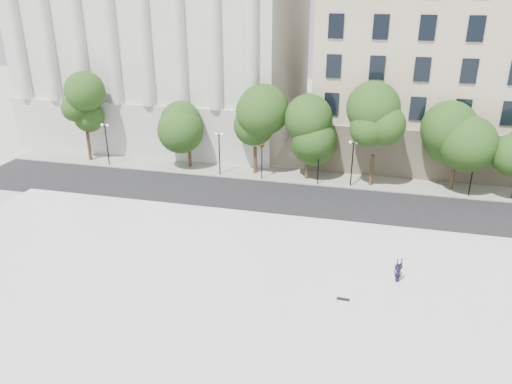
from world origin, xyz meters
TOP-DOWN VIEW (x-y plane):
  - ground at (0.00, 0.00)m, footprint 160.00×160.00m
  - plaza at (0.00, 3.00)m, footprint 44.00×22.00m
  - street at (0.00, 18.00)m, footprint 60.00×8.00m
  - far_sidewalk at (0.00, 24.00)m, footprint 60.00×4.00m
  - building_west at (-17.00, 38.57)m, footprint 31.50×27.65m
  - building_east at (20.00, 38.91)m, footprint 36.00×26.15m
  - traffic_light_west at (-2.07, 22.30)m, footprint 0.98×1.78m
  - traffic_light_east at (3.42, 22.30)m, footprint 0.53×1.88m
  - person_lying at (10.54, 5.98)m, footprint 1.19×1.72m
  - skateboard at (7.37, 3.15)m, footprint 0.78×0.22m
  - street_trees at (1.84, 23.68)m, footprint 46.06×5.10m
  - lamp_posts at (-0.68, 22.60)m, footprint 36.78×0.28m

SIDE VIEW (x-z plane):
  - ground at x=0.00m, z-range 0.00..0.00m
  - street at x=0.00m, z-range 0.00..0.02m
  - far_sidewalk at x=0.00m, z-range 0.00..0.12m
  - plaza at x=0.00m, z-range 0.00..0.45m
  - skateboard at x=7.37m, z-range 0.45..0.53m
  - person_lying at x=10.54m, z-range 0.45..0.89m
  - lamp_posts at x=-0.68m, z-range 0.75..5.31m
  - traffic_light_west at x=-2.07m, z-range 1.60..5.81m
  - traffic_light_east at x=3.42m, z-range 1.62..5.87m
  - street_trees at x=1.84m, z-range 1.22..8.99m
  - building_east at x=20.00m, z-range -0.36..22.64m
  - building_west at x=-17.00m, z-range 0.09..25.69m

